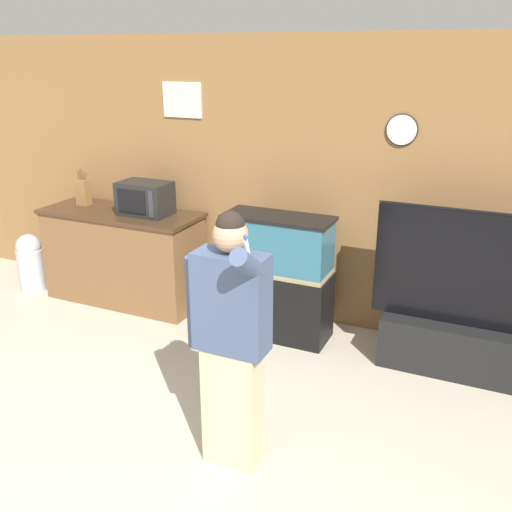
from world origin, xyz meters
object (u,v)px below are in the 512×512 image
object	(u,v)px
counter_island	(124,256)
microwave	(145,198)
trash_bin	(31,262)
tv_on_stand	(458,327)
aquarium_on_stand	(277,277)
knife_block	(83,191)
person_standing	(230,340)

from	to	relation	value
counter_island	microwave	size ratio (longest dim) A/B	3.30
counter_island	trash_bin	bearing A→B (deg)	-169.17
counter_island	tv_on_stand	xyz separation A→B (m)	(3.27, -0.06, -0.09)
aquarium_on_stand	knife_block	bearing A→B (deg)	176.66
counter_island	aquarium_on_stand	size ratio (longest dim) A/B	1.45
counter_island	tv_on_stand	distance (m)	3.27
microwave	knife_block	bearing A→B (deg)	176.77
knife_block	person_standing	size ratio (longest dim) A/B	0.22
person_standing	trash_bin	world-z (taller)	person_standing
knife_block	tv_on_stand	distance (m)	3.84
tv_on_stand	person_standing	bearing A→B (deg)	-124.08
counter_island	microwave	world-z (taller)	microwave
aquarium_on_stand	person_standing	distance (m)	1.77
aquarium_on_stand	tv_on_stand	size ratio (longest dim) A/B	0.80
aquarium_on_stand	trash_bin	bearing A→B (deg)	-177.13
counter_island	tv_on_stand	bearing A→B (deg)	-1.05
counter_island	aquarium_on_stand	bearing A→B (deg)	-2.21
counter_island	microwave	xyz separation A→B (m)	(0.30, 0.02, 0.63)
knife_block	tv_on_stand	size ratio (longest dim) A/B	0.26
aquarium_on_stand	person_standing	xyz separation A→B (m)	(0.40, -1.70, 0.29)
counter_island	aquarium_on_stand	world-z (taller)	aquarium_on_stand
trash_bin	knife_block	bearing A→B (deg)	24.98
tv_on_stand	microwave	bearing A→B (deg)	178.49
counter_island	knife_block	xyz separation A→B (m)	(-0.50, 0.06, 0.61)
knife_block	aquarium_on_stand	size ratio (longest dim) A/B	0.32
knife_block	person_standing	distance (m)	3.20
knife_block	tv_on_stand	world-z (taller)	tv_on_stand
microwave	person_standing	size ratio (longest dim) A/B	0.30
microwave	trash_bin	world-z (taller)	microwave
person_standing	trash_bin	distance (m)	3.60
counter_island	aquarium_on_stand	distance (m)	1.72
aquarium_on_stand	person_standing	bearing A→B (deg)	-76.84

